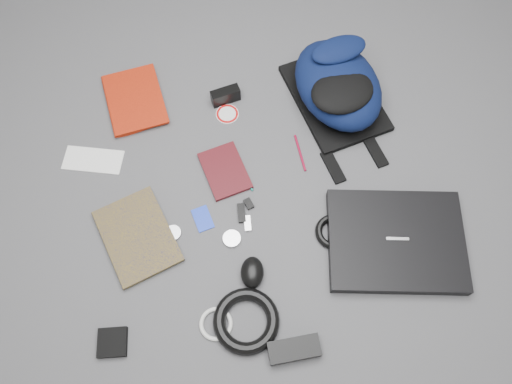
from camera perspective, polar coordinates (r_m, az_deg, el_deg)
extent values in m
plane|color=#4F4F51|center=(1.58, 0.00, -0.29)|extent=(4.00, 4.00, 0.00)
cube|color=black|center=(1.57, 15.69, -5.40)|extent=(0.47, 0.40, 0.04)
imported|color=maroon|center=(1.80, -16.59, 9.28)|extent=(0.21, 0.27, 0.03)
imported|color=#987F0A|center=(1.57, -16.65, -6.45)|extent=(0.26, 0.31, 0.02)
cube|color=white|center=(1.72, -18.12, 3.50)|extent=(0.21, 0.14, 0.00)
cube|color=#390B0E|center=(1.62, -3.58, 2.43)|extent=(0.16, 0.20, 0.01)
cube|color=black|center=(1.74, -3.50, 10.93)|extent=(0.10, 0.05, 0.06)
cylinder|color=white|center=(1.73, -3.30, 8.89)|extent=(0.10, 0.10, 0.00)
cylinder|color=#0D7B6E|center=(1.61, -1.70, 1.83)|extent=(0.06, 0.12, 0.01)
cylinder|color=maroon|center=(1.65, 5.06, 4.48)|extent=(0.01, 0.14, 0.01)
cube|color=blue|center=(1.56, -6.11, -3.05)|extent=(0.06, 0.09, 0.00)
cube|color=black|center=(1.55, -1.67, -2.43)|extent=(0.03, 0.06, 0.01)
cube|color=silver|center=(1.54, -0.97, -3.61)|extent=(0.03, 0.05, 0.01)
cube|color=black|center=(1.57, -0.84, -1.35)|extent=(0.03, 0.04, 0.01)
ellipsoid|color=black|center=(1.48, -0.44, -9.17)|extent=(0.09, 0.11, 0.05)
cylinder|color=#A7A7A9|center=(1.55, -9.45, -4.66)|extent=(0.06, 0.06, 0.01)
cylinder|color=silver|center=(1.53, -2.78, -5.36)|extent=(0.07, 0.07, 0.01)
torus|color=black|center=(1.55, 8.88, -4.51)|extent=(0.15, 0.15, 0.02)
cube|color=black|center=(1.45, 4.37, -17.49)|extent=(0.15, 0.07, 0.04)
torus|color=black|center=(1.45, -1.12, -14.51)|extent=(0.22, 0.22, 0.04)
cube|color=black|center=(1.51, -16.09, -16.18)|extent=(0.09, 0.09, 0.02)
torus|color=silver|center=(1.47, -4.59, -14.79)|extent=(0.12, 0.12, 0.01)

